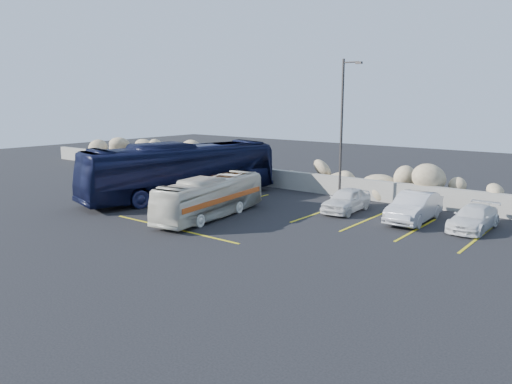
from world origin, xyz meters
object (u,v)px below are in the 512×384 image
Objects in this scene: vintage_bus at (210,197)px; car_c at (474,218)px; lamppost at (342,129)px; car_b at (414,207)px; tour_coach at (180,171)px; car_a at (346,200)px.

vintage_bus reaches higher than car_c.
lamppost is 1.85× the size of car_b.
lamppost is 2.12× the size of car_c.
lamppost is 1.08× the size of vintage_bus.
car_a is at bearing 31.98° from tour_coach.
car_b is (8.40, 5.46, -0.31)m from vintage_bus.
vintage_bus is at bearing -148.45° from car_b.
car_a is 3.63m from car_b.
tour_coach is 3.18× the size of car_c.
car_b is (4.65, -1.10, -3.58)m from lamppost.
car_a is at bearing -179.98° from car_b.
lamppost reaches higher than vintage_bus.
tour_coach is 3.23× the size of car_a.
car_c is at bearing 26.32° from tour_coach.
vintage_bus is at bearing -151.17° from car_c.
car_b is at bearing -13.29° from lamppost.
tour_coach is (-4.75, 2.43, 0.64)m from vintage_bus.
car_b is (13.15, 3.03, -0.96)m from tour_coach.
vintage_bus is 7.20m from car_a.
lamppost is 8.31m from car_c.
car_c is (11.12, 5.65, -0.48)m from vintage_bus.
vintage_bus is (-3.76, -6.56, -3.27)m from lamppost.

